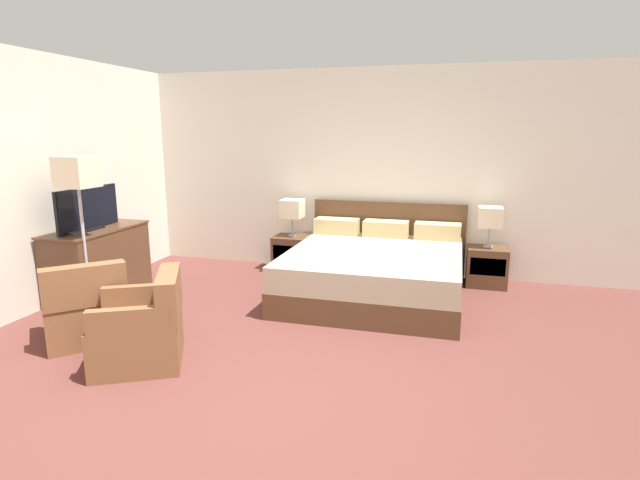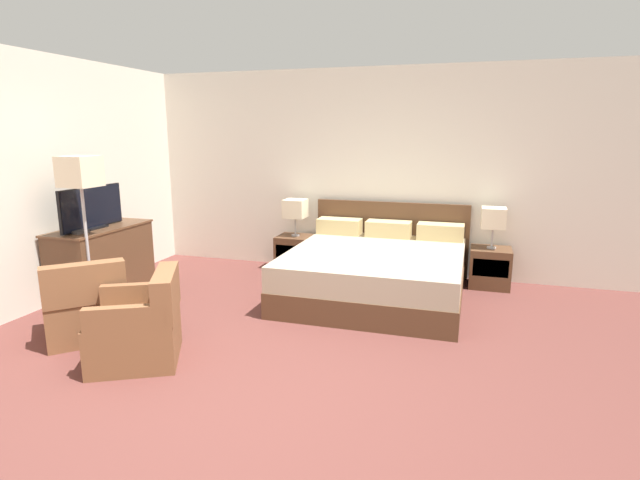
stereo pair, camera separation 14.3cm
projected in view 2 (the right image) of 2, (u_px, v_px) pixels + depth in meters
The scene contains 14 objects.
ground_plane at pixel (251, 395), 3.63m from camera, with size 10.68×10.68×0.00m, color brown.
wall_back at pixel (361, 172), 6.70m from camera, with size 7.09×0.06×2.70m, color silver.
wall_left at pixel (60, 180), 5.58m from camera, with size 0.06×5.36×2.70m, color silver.
bed at pixel (376, 271), 5.79m from camera, with size 2.02×2.11×0.98m.
nightstand_left at pixel (296, 253), 6.88m from camera, with size 0.48×0.44×0.49m.
nightstand_right at pixel (490, 267), 6.15m from camera, with size 0.48×0.44×0.49m.
table_lamp_left at pixel (295, 209), 6.75m from camera, with size 0.28×0.28×0.50m.
table_lamp_right at pixel (494, 218), 6.02m from camera, with size 0.28×0.28×0.50m.
dresser at pixel (102, 260), 5.83m from camera, with size 0.56×1.24×0.81m.
tv at pixel (92, 208), 5.62m from camera, with size 0.18×0.93×0.48m.
book_red_cover at pixel (76, 231), 5.41m from camera, with size 0.24×0.16×0.03m, color #383333.
armchair_by_window at pixel (86, 308), 4.62m from camera, with size 0.97×0.97×0.76m.
armchair_companion at pixel (140, 328), 4.14m from camera, with size 0.93×0.92×0.76m.
floor_lamp at pixel (81, 182), 5.06m from camera, with size 0.33×0.33×1.64m.
Camera 2 is at (1.46, -3.01, 1.88)m, focal length 28.00 mm.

